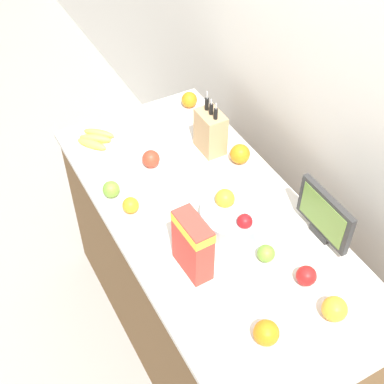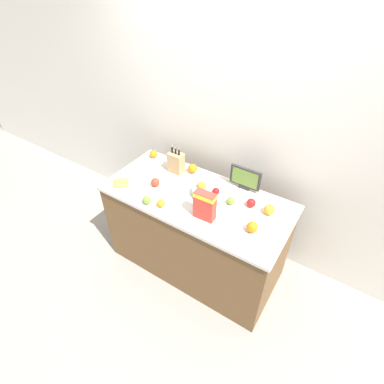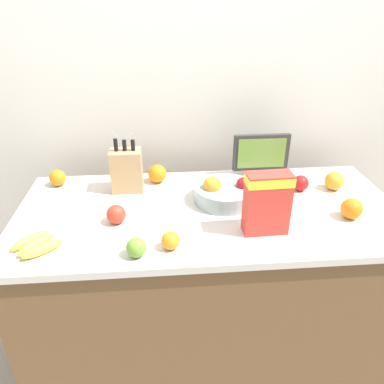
{
  "view_description": "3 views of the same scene",
  "coord_description": "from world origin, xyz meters",
  "px_view_note": "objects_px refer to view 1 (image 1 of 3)",
  "views": [
    {
      "loc": [
        1.25,
        -0.77,
        2.49
      ],
      "look_at": [
        -0.09,
        -0.03,
        0.97
      ],
      "focal_mm": 50.0,
      "sensor_mm": 36.0,
      "label": 1
    },
    {
      "loc": [
        1.04,
        -1.67,
        2.56
      ],
      "look_at": [
        -0.01,
        -0.05,
        0.98
      ],
      "focal_mm": 28.0,
      "sensor_mm": 36.0,
      "label": 2
    },
    {
      "loc": [
        -0.19,
        -1.37,
        1.72
      ],
      "look_at": [
        -0.07,
        0.04,
        0.97
      ],
      "focal_mm": 35.0,
      "sensor_mm": 36.0,
      "label": 3
    }
  ],
  "objects_px": {
    "cereal_box": "(193,243)",
    "apple_rear": "(306,276)",
    "apple_leftmost": "(266,253)",
    "orange_front_center": "(335,309)",
    "fruit_bowl": "(234,215)",
    "orange_near_bowl": "(266,333)",
    "small_monitor": "(324,215)",
    "apple_front": "(151,159)",
    "orange_front_left": "(240,154)",
    "banana_bunch": "(95,139)",
    "apple_by_knife_block": "(111,189)",
    "orange_front_right": "(131,205)",
    "orange_by_cereal": "(189,100)",
    "knife_block": "(210,132)"
  },
  "relations": [
    {
      "from": "small_monitor",
      "to": "apple_front",
      "type": "bearing_deg",
      "value": -149.91
    },
    {
      "from": "fruit_bowl",
      "to": "banana_bunch",
      "type": "distance_m",
      "value": 0.79
    },
    {
      "from": "apple_leftmost",
      "to": "orange_near_bowl",
      "type": "height_order",
      "value": "orange_near_bowl"
    },
    {
      "from": "knife_block",
      "to": "apple_rear",
      "type": "distance_m",
      "value": 0.81
    },
    {
      "from": "small_monitor",
      "to": "orange_near_bowl",
      "type": "xyz_separation_m",
      "value": [
        0.27,
        -0.44,
        -0.07
      ]
    },
    {
      "from": "small_monitor",
      "to": "apple_by_knife_block",
      "type": "relative_size",
      "value": 3.87
    },
    {
      "from": "apple_leftmost",
      "to": "orange_front_right",
      "type": "bearing_deg",
      "value": -144.04
    },
    {
      "from": "orange_front_left",
      "to": "banana_bunch",
      "type": "bearing_deg",
      "value": -130.6
    },
    {
      "from": "apple_leftmost",
      "to": "cereal_box",
      "type": "bearing_deg",
      "value": -111.21
    },
    {
      "from": "banana_bunch",
      "to": "apple_leftmost",
      "type": "xyz_separation_m",
      "value": [
        0.95,
        0.3,
        0.01
      ]
    },
    {
      "from": "orange_front_left",
      "to": "orange_near_bowl",
      "type": "height_order",
      "value": "orange_front_left"
    },
    {
      "from": "cereal_box",
      "to": "apple_rear",
      "type": "height_order",
      "value": "cereal_box"
    },
    {
      "from": "cereal_box",
      "to": "orange_front_right",
      "type": "xyz_separation_m",
      "value": [
        -0.37,
        -0.08,
        -0.1
      ]
    },
    {
      "from": "banana_bunch",
      "to": "cereal_box",
      "type": "bearing_deg",
      "value": 3.11
    },
    {
      "from": "apple_rear",
      "to": "orange_front_left",
      "type": "distance_m",
      "value": 0.68
    },
    {
      "from": "apple_by_knife_block",
      "to": "apple_rear",
      "type": "relative_size",
      "value": 0.97
    },
    {
      "from": "fruit_bowl",
      "to": "apple_rear",
      "type": "xyz_separation_m",
      "value": [
        0.37,
        0.07,
        -0.0
      ]
    },
    {
      "from": "apple_front",
      "to": "orange_front_left",
      "type": "relative_size",
      "value": 0.88
    },
    {
      "from": "fruit_bowl",
      "to": "apple_leftmost",
      "type": "bearing_deg",
      "value": 1.44
    },
    {
      "from": "apple_rear",
      "to": "orange_near_bowl",
      "type": "bearing_deg",
      "value": -64.41
    },
    {
      "from": "apple_leftmost",
      "to": "orange_front_center",
      "type": "bearing_deg",
      "value": 11.1
    },
    {
      "from": "apple_rear",
      "to": "orange_front_center",
      "type": "relative_size",
      "value": 0.84
    },
    {
      "from": "knife_block",
      "to": "apple_by_knife_block",
      "type": "xyz_separation_m",
      "value": [
        0.06,
        -0.51,
        -0.07
      ]
    },
    {
      "from": "apple_leftmost",
      "to": "orange_front_left",
      "type": "distance_m",
      "value": 0.55
    },
    {
      "from": "knife_block",
      "to": "orange_near_bowl",
      "type": "height_order",
      "value": "knife_block"
    },
    {
      "from": "orange_by_cereal",
      "to": "orange_front_center",
      "type": "relative_size",
      "value": 0.89
    },
    {
      "from": "knife_block",
      "to": "small_monitor",
      "type": "distance_m",
      "value": 0.66
    },
    {
      "from": "small_monitor",
      "to": "orange_near_bowl",
      "type": "bearing_deg",
      "value": -58.22
    },
    {
      "from": "apple_leftmost",
      "to": "orange_front_left",
      "type": "xyz_separation_m",
      "value": [
        -0.51,
        0.21,
        0.01
      ]
    },
    {
      "from": "orange_front_left",
      "to": "orange_front_right",
      "type": "bearing_deg",
      "value": -85.23
    },
    {
      "from": "fruit_bowl",
      "to": "orange_by_cereal",
      "type": "distance_m",
      "value": 0.8
    },
    {
      "from": "banana_bunch",
      "to": "orange_front_left",
      "type": "height_order",
      "value": "orange_front_left"
    },
    {
      "from": "orange_front_center",
      "to": "orange_front_left",
      "type": "bearing_deg",
      "value": 169.76
    },
    {
      "from": "apple_front",
      "to": "banana_bunch",
      "type": "bearing_deg",
      "value": -150.44
    },
    {
      "from": "knife_block",
      "to": "apple_leftmost",
      "type": "relative_size",
      "value": 4.31
    },
    {
      "from": "orange_near_bowl",
      "to": "orange_by_cereal",
      "type": "bearing_deg",
      "value": 162.26
    },
    {
      "from": "knife_block",
      "to": "orange_front_left",
      "type": "relative_size",
      "value": 3.25
    },
    {
      "from": "small_monitor",
      "to": "fruit_bowl",
      "type": "relative_size",
      "value": 1.02
    },
    {
      "from": "apple_rear",
      "to": "orange_near_bowl",
      "type": "height_order",
      "value": "orange_near_bowl"
    },
    {
      "from": "orange_by_cereal",
      "to": "fruit_bowl",
      "type": "bearing_deg",
      "value": -15.91
    },
    {
      "from": "banana_bunch",
      "to": "apple_by_knife_block",
      "type": "distance_m",
      "value": 0.37
    },
    {
      "from": "orange_by_cereal",
      "to": "apple_front",
      "type": "bearing_deg",
      "value": -49.22
    },
    {
      "from": "apple_front",
      "to": "orange_front_right",
      "type": "bearing_deg",
      "value": -42.3
    },
    {
      "from": "knife_block",
      "to": "apple_front",
      "type": "distance_m",
      "value": 0.29
    },
    {
      "from": "cereal_box",
      "to": "orange_front_right",
      "type": "relative_size",
      "value": 3.6
    },
    {
      "from": "small_monitor",
      "to": "orange_front_left",
      "type": "distance_m",
      "value": 0.52
    },
    {
      "from": "apple_front",
      "to": "knife_block",
      "type": "bearing_deg",
      "value": 84.62
    },
    {
      "from": "apple_by_knife_block",
      "to": "orange_front_center",
      "type": "distance_m",
      "value": 1.0
    },
    {
      "from": "apple_rear",
      "to": "orange_near_bowl",
      "type": "distance_m",
      "value": 0.28
    },
    {
      "from": "orange_front_center",
      "to": "cereal_box",
      "type": "bearing_deg",
      "value": -142.52
    }
  ]
}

